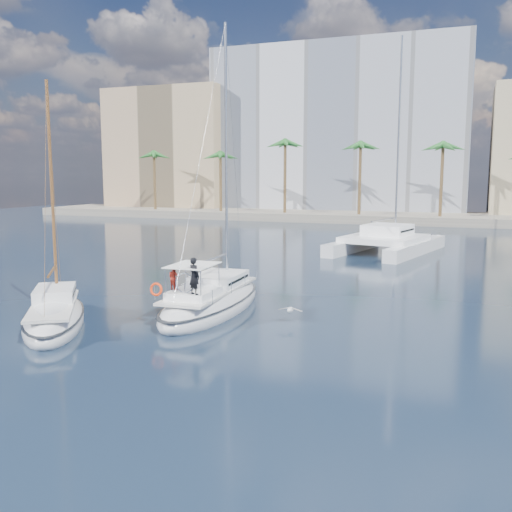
% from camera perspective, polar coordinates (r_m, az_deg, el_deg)
% --- Properties ---
extents(ground, '(160.00, 160.00, 0.00)m').
position_cam_1_polar(ground, '(28.11, 0.71, -6.20)').
color(ground, black).
rests_on(ground, ground).
extents(quay, '(120.00, 14.00, 1.20)m').
position_cam_1_polar(quay, '(87.35, 14.38, 3.74)').
color(quay, gray).
rests_on(quay, ground).
extents(building_modern, '(42.00, 16.00, 28.00)m').
position_cam_1_polar(building_modern, '(101.12, 8.49, 12.08)').
color(building_modern, silver).
rests_on(building_modern, ground).
extents(building_tan_left, '(22.00, 14.00, 22.00)m').
position_cam_1_polar(building_tan_left, '(107.66, -8.09, 10.25)').
color(building_tan_left, tan).
rests_on(building_tan_left, ground).
extents(palm_left, '(3.60, 3.60, 12.30)m').
position_cam_1_polar(palm_left, '(93.29, -7.26, 10.15)').
color(palm_left, brown).
rests_on(palm_left, ground).
extents(palm_centre, '(3.60, 3.60, 12.30)m').
position_cam_1_polar(palm_centre, '(83.20, 14.32, 10.21)').
color(palm_centre, brown).
rests_on(palm_centre, ground).
extents(main_sloop, '(3.70, 10.54, 15.48)m').
position_cam_1_polar(main_sloop, '(29.48, -4.44, -4.54)').
color(main_sloop, silver).
rests_on(main_sloop, ground).
extents(small_sloop, '(6.90, 8.41, 12.04)m').
position_cam_1_polar(small_sloop, '(28.19, -19.52, -5.73)').
color(small_sloop, silver).
rests_on(small_sloop, ground).
extents(catamaran, '(9.51, 14.44, 19.20)m').
position_cam_1_polar(catamaran, '(52.59, 12.92, 1.64)').
color(catamaran, silver).
rests_on(catamaran, ground).
extents(seagull, '(1.19, 0.51, 0.22)m').
position_cam_1_polar(seagull, '(27.10, 3.46, -5.37)').
color(seagull, silver).
rests_on(seagull, ground).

